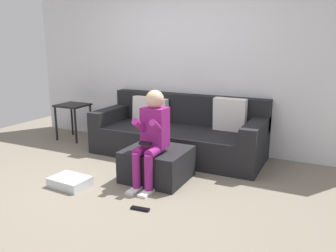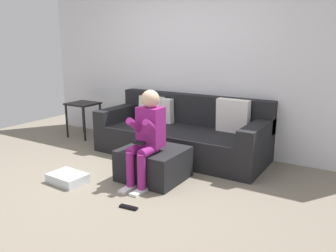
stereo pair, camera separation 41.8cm
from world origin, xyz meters
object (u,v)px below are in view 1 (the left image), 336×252
(person_seated, at_px, (152,133))
(remote_near_ottoman, at_px, (140,209))
(side_table, at_px, (73,111))
(ottoman, at_px, (157,164))
(storage_bin, at_px, (70,182))
(couch_sectional, at_px, (179,134))

(person_seated, relative_size, remote_near_ottoman, 5.65)
(person_seated, xyz_separation_m, side_table, (-2.14, 1.11, -0.13))
(side_table, relative_size, remote_near_ottoman, 3.11)
(ottoman, distance_m, storage_bin, 1.03)
(ottoman, xyz_separation_m, storage_bin, (-0.80, -0.64, -0.14))
(storage_bin, bearing_deg, side_table, 129.60)
(side_table, bearing_deg, couch_sectional, 1.06)
(ottoman, xyz_separation_m, remote_near_ottoman, (0.22, -0.78, -0.18))
(couch_sectional, bearing_deg, person_seated, -81.02)
(couch_sectional, relative_size, remote_near_ottoman, 12.68)
(person_seated, xyz_separation_m, remote_near_ottoman, (0.20, -0.62, -0.61))
(ottoman, relative_size, remote_near_ottoman, 3.75)
(storage_bin, height_order, side_table, side_table)
(storage_bin, distance_m, remote_near_ottoman, 1.03)
(couch_sectional, height_order, side_table, couch_sectional)
(person_seated, relative_size, storage_bin, 2.52)
(person_seated, xyz_separation_m, storage_bin, (-0.82, -0.48, -0.57))
(couch_sectional, distance_m, person_seated, 1.21)
(person_seated, bearing_deg, side_table, 152.49)
(person_seated, distance_m, remote_near_ottoman, 0.90)
(ottoman, relative_size, storage_bin, 1.68)
(ottoman, height_order, remote_near_ottoman, ottoman)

